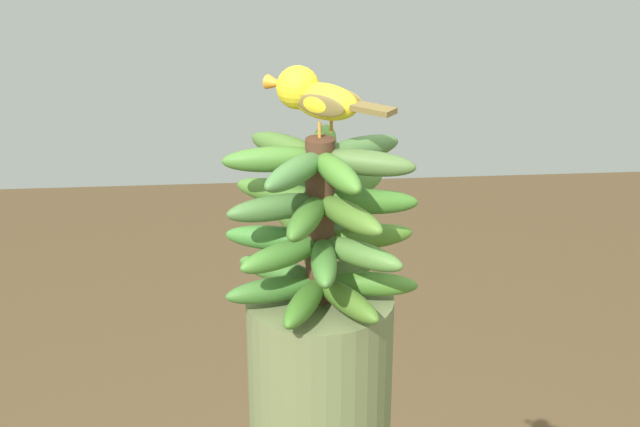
# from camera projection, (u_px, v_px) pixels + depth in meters

# --- Properties ---
(banana_bunch) EXTENTS (0.29, 0.29, 0.25)m
(banana_bunch) POSITION_uv_depth(u_px,v_px,m) (320.00, 222.00, 1.42)
(banana_bunch) COLOR #4C2D1E
(banana_bunch) RESTS_ON banana_tree
(perched_bird) EXTENTS (0.15, 0.18, 0.09)m
(perched_bird) POSITION_uv_depth(u_px,v_px,m) (314.00, 95.00, 1.38)
(perched_bird) COLOR #C68933
(perched_bird) RESTS_ON banana_bunch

